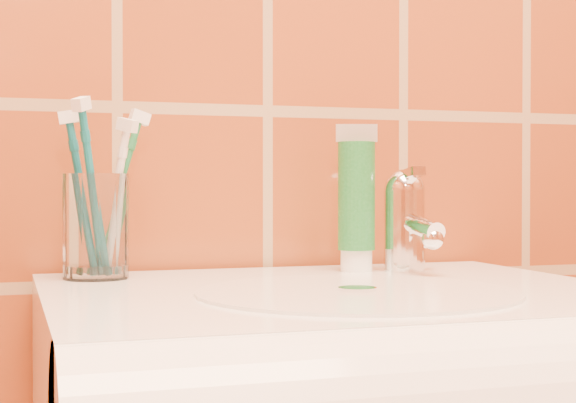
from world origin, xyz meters
name	(u,v)px	position (x,y,z in m)	size (l,w,h in m)	color
glass_tumbler	(96,226)	(-0.22, 1.12, 0.91)	(0.07, 0.07, 0.11)	white
toothpaste_tube	(356,203)	(0.08, 1.11, 0.93)	(0.05, 0.04, 0.17)	white
faucet	(406,217)	(0.14, 1.09, 0.91)	(0.05, 0.11, 0.12)	white
toothbrush_0	(93,191)	(-0.22, 1.09, 0.94)	(0.05, 0.06, 0.20)	#0E6575
toothbrush_1	(83,196)	(-0.23, 1.11, 0.94)	(0.05, 0.03, 0.19)	#0C5C6C
toothbrush_2	(115,200)	(-0.20, 1.11, 0.93)	(0.05, 0.05, 0.18)	white
toothbrush_3	(117,194)	(-0.19, 1.13, 0.94)	(0.08, 0.04, 0.19)	#1E7342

